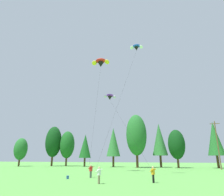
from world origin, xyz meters
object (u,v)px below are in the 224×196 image
(kite_flyer_mid, at_px, (99,174))
(parafoil_kite_high_red_yellow, at_px, (101,63))
(utility_pole, at_px, (218,143))
(kite_flyer_far, at_px, (153,173))
(kite_flyer_near, at_px, (91,170))
(parafoil_kite_far_purple, at_px, (110,97))
(backpack, at_px, (68,177))
(parafoil_kite_mid_blue_white, at_px, (136,47))

(kite_flyer_mid, height_order, parafoil_kite_high_red_yellow, parafoil_kite_high_red_yellow)
(utility_pole, bearing_deg, kite_flyer_far, -114.64)
(kite_flyer_near, xyz_separation_m, parafoil_kite_high_red_yellow, (-2.18, 9.94, 21.34))
(kite_flyer_near, relative_size, kite_flyer_far, 1.00)
(parafoil_kite_high_red_yellow, height_order, parafoil_kite_far_purple, parafoil_kite_high_red_yellow)
(utility_pole, distance_m, kite_flyer_far, 32.76)
(parafoil_kite_far_purple, bearing_deg, kite_flyer_mid, -77.91)
(parafoil_kite_high_red_yellow, distance_m, backpack, 25.19)
(utility_pole, distance_m, parafoil_kite_high_red_yellow, 33.36)
(kite_flyer_mid, bearing_deg, kite_flyer_near, 118.05)
(utility_pole, relative_size, parafoil_kite_high_red_yellow, 0.51)
(kite_flyer_near, bearing_deg, backpack, -138.61)
(kite_flyer_mid, xyz_separation_m, parafoil_kite_mid_blue_white, (3.00, 12.04, 21.58))
(parafoil_kite_high_red_yellow, height_order, backpack, parafoil_kite_high_red_yellow)
(utility_pole, bearing_deg, parafoil_kite_far_purple, -150.25)
(kite_flyer_far, bearing_deg, utility_pole, 65.36)
(kite_flyer_mid, bearing_deg, utility_pole, 59.20)
(utility_pole, xyz_separation_m, backpack, (-24.39, -27.95, -5.65))
(kite_flyer_far, relative_size, parafoil_kite_mid_blue_white, 0.08)
(parafoil_kite_mid_blue_white, height_order, backpack, parafoil_kite_mid_blue_white)
(utility_pole, relative_size, parafoil_kite_far_purple, 0.65)
(parafoil_kite_high_red_yellow, xyz_separation_m, backpack, (-0.16, -12.01, -22.14))
(kite_flyer_far, bearing_deg, kite_flyer_near, 157.34)
(kite_flyer_far, bearing_deg, parafoil_kite_mid_blue_white, 103.94)
(utility_pole, height_order, backpack, utility_pole)
(kite_flyer_far, height_order, parafoil_kite_mid_blue_white, parafoil_kite_mid_blue_white)
(kite_flyer_near, relative_size, parafoil_kite_high_red_yellow, 0.08)
(kite_flyer_mid, bearing_deg, kite_flyer_far, 23.02)
(utility_pole, bearing_deg, kite_flyer_near, -130.43)
(parafoil_kite_high_red_yellow, bearing_deg, kite_flyer_far, -51.55)
(backpack, bearing_deg, parafoil_kite_far_purple, -49.75)
(utility_pole, relative_size, kite_flyer_near, 6.61)
(kite_flyer_near, distance_m, parafoil_kite_far_purple, 19.22)
(parafoil_kite_high_red_yellow, relative_size, parafoil_kite_far_purple, 1.26)
(utility_pole, distance_m, kite_flyer_near, 34.34)
(kite_flyer_near, relative_size, parafoil_kite_far_purple, 0.10)
(backpack, bearing_deg, utility_pole, -85.19)
(kite_flyer_mid, xyz_separation_m, parafoil_kite_high_red_yellow, (-5.31, 15.81, 21.34))
(utility_pole, xyz_separation_m, parafoil_kite_high_red_yellow, (-24.23, -15.94, 16.48))
(kite_flyer_near, xyz_separation_m, kite_flyer_far, (8.54, -3.57, 0.00))
(parafoil_kite_far_purple, height_order, backpack, parafoil_kite_far_purple)
(kite_flyer_mid, distance_m, parafoil_kite_high_red_yellow, 27.08)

